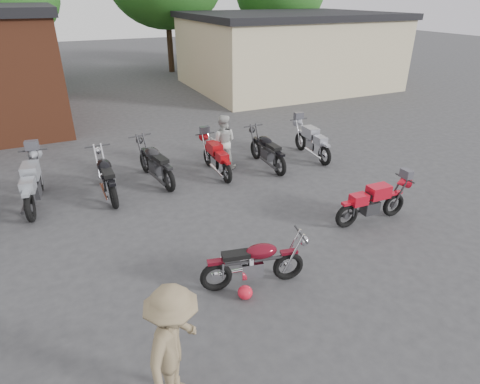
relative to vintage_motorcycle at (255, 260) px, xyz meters
name	(u,v)px	position (x,y,z in m)	size (l,w,h in m)	color
ground	(306,283)	(0.84, -0.36, -0.52)	(90.00, 90.00, 0.00)	#353538
stucco_building	(286,53)	(9.34, 14.64, 1.23)	(10.00, 8.00, 3.50)	#C1B78A
tree_1	(4,13)	(-4.16, 21.64, 3.18)	(5.92, 5.92, 7.40)	#154A13
tree_3	(279,7)	(12.84, 21.64, 3.28)	(6.08, 6.08, 7.60)	#154A13
vintage_motorcycle	(255,260)	(0.00, 0.00, 0.00)	(1.80, 0.59, 1.04)	#5D0B18
sportbike	(373,201)	(3.39, 0.86, 0.00)	(1.79, 0.59, 1.04)	red
helmet	(245,292)	(-0.31, -0.26, -0.40)	(0.26, 0.26, 0.24)	red
person_light	(223,142)	(1.59, 5.19, 0.27)	(0.77, 0.60, 1.58)	#B5B5B1
person_tan	(175,348)	(-1.88, -1.58, 0.35)	(1.13, 0.65, 1.74)	#806E4F
row_bike_1	(32,182)	(-3.47, 4.91, 0.09)	(2.11, 0.70, 1.23)	#979DA5
row_bike_2	(106,174)	(-1.79, 4.72, 0.07)	(2.03, 0.67, 1.17)	black
row_bike_3	(155,161)	(-0.46, 5.05, 0.07)	(2.05, 0.68, 1.19)	black
row_bike_4	(216,156)	(1.23, 4.83, 0.01)	(1.84, 0.61, 1.07)	#AD0E14
row_bike_5	(267,148)	(2.77, 4.69, 0.05)	(1.97, 0.65, 1.14)	black
row_bike_6	(312,140)	(4.42, 4.78, 0.04)	(1.93, 0.64, 1.12)	#9495A1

